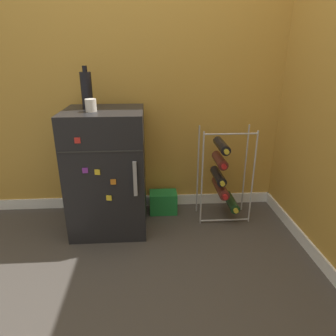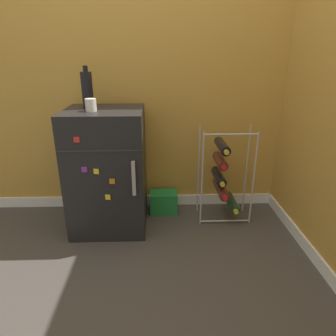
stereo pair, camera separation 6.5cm
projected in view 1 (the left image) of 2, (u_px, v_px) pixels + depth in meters
ground_plane at (157, 242)px, 2.14m from camera, size 14.00×14.00×0.00m
wall_back at (152, 57)px, 2.27m from camera, size 7.06×0.07×2.50m
mini_fridge at (108, 171)px, 2.21m from camera, size 0.55×0.53×0.91m
wine_rack at (222, 176)px, 2.36m from camera, size 0.40×0.33×0.75m
soda_box at (163, 202)px, 2.53m from camera, size 0.23×0.16×0.18m
fridge_top_cup at (91, 105)px, 1.97m from camera, size 0.07×0.07×0.08m
fridge_top_bottle at (87, 90)px, 2.04m from camera, size 0.08×0.08×0.28m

